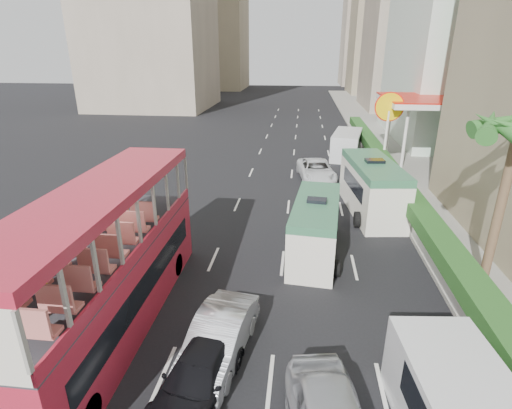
# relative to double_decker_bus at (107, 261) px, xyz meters

# --- Properties ---
(ground_plane) EXTENTS (200.00, 200.00, 0.00)m
(ground_plane) POSITION_rel_double_decker_bus_xyz_m (6.00, 0.00, -2.53)
(ground_plane) COLOR black
(ground_plane) RESTS_ON ground
(double_decker_bus) EXTENTS (2.50, 11.00, 5.06)m
(double_decker_bus) POSITION_rel_double_decker_bus_xyz_m (0.00, 0.00, 0.00)
(double_decker_bus) COLOR #B41F34
(double_decker_bus) RESTS_ON ground
(car_silver_lane_a) EXTENTS (2.14, 4.56, 1.45)m
(car_silver_lane_a) POSITION_rel_double_decker_bus_xyz_m (3.91, -1.18, -2.53)
(car_silver_lane_a) COLOR silver
(car_silver_lane_a) RESTS_ON ground
(car_black) EXTENTS (2.42, 4.47, 1.23)m
(car_black) POSITION_rel_double_decker_bus_xyz_m (3.64, -2.62, -2.53)
(car_black) COLOR black
(car_black) RESTS_ON ground
(van_asset) EXTENTS (3.09, 5.45, 1.43)m
(van_asset) POSITION_rel_double_decker_bus_xyz_m (7.42, 17.76, -2.53)
(van_asset) COLOR silver
(van_asset) RESTS_ON ground
(minibus_near) EXTENTS (2.55, 6.07, 2.62)m
(minibus_near) POSITION_rel_double_decker_bus_xyz_m (7.03, 6.13, -1.22)
(minibus_near) COLOR silver
(minibus_near) RESTS_ON ground
(minibus_far) EXTENTS (3.09, 7.10, 3.05)m
(minibus_far) POSITION_rel_double_decker_bus_xyz_m (10.44, 11.73, -1.00)
(minibus_far) COLOR silver
(minibus_far) RESTS_ON ground
(panel_van_far) EXTENTS (3.25, 5.91, 2.23)m
(panel_van_far) POSITION_rel_double_decker_bus_xyz_m (10.27, 24.86, -1.41)
(panel_van_far) COLOR silver
(panel_van_far) RESTS_ON ground
(sidewalk) EXTENTS (6.00, 120.00, 0.18)m
(sidewalk) POSITION_rel_double_decker_bus_xyz_m (15.00, 25.00, -2.44)
(sidewalk) COLOR #99968C
(sidewalk) RESTS_ON ground
(kerb_wall) EXTENTS (0.30, 44.00, 1.00)m
(kerb_wall) POSITION_rel_double_decker_bus_xyz_m (12.20, 14.00, -1.85)
(kerb_wall) COLOR silver
(kerb_wall) RESTS_ON sidewalk
(hedge) EXTENTS (1.10, 44.00, 0.70)m
(hedge) POSITION_rel_double_decker_bus_xyz_m (12.20, 14.00, -1.00)
(hedge) COLOR #2D6626
(hedge) RESTS_ON kerb_wall
(palm_tree) EXTENTS (0.36, 0.36, 6.40)m
(palm_tree) POSITION_rel_double_decker_bus_xyz_m (13.80, 4.00, 0.85)
(palm_tree) COLOR brown
(palm_tree) RESTS_ON sidewalk
(shell_station) EXTENTS (6.50, 8.00, 5.50)m
(shell_station) POSITION_rel_double_decker_bus_xyz_m (16.00, 23.00, 0.22)
(shell_station) COLOR silver
(shell_station) RESTS_ON ground
(tower_far_b) EXTENTS (14.00, 14.00, 40.00)m
(tower_far_b) POSITION_rel_double_decker_bus_xyz_m (23.00, 104.00, 17.47)
(tower_far_b) COLOR tan
(tower_far_b) RESTS_ON ground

